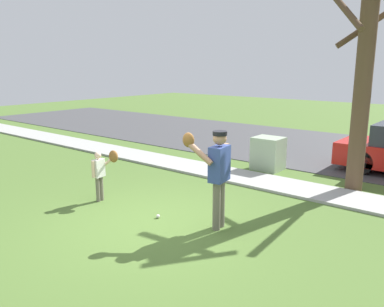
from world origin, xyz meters
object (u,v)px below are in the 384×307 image
person_child (102,169)px  utility_cabinet (268,153)px  person_adult (217,169)px  street_tree_near (364,74)px  baseball (158,216)px

person_child → utility_cabinet: size_ratio=1.22×
person_child → person_adult: bearing=-1.1°
street_tree_near → utility_cabinet: bearing=170.5°
person_child → utility_cabinet: 4.83m
person_adult → baseball: bearing=7.9°
utility_cabinet → street_tree_near: size_ratio=0.18×
person_child → baseball: 1.73m
street_tree_near → baseball: bearing=-119.5°
baseball → person_child: bearing=-179.2°
person_adult → person_child: 2.77m
baseball → person_adult: bearing=16.3°
utility_cabinet → street_tree_near: bearing=-9.5°
person_adult → street_tree_near: 4.31m
person_adult → baseball: (-1.13, -0.33, -1.06)m
person_child → street_tree_near: bearing=38.2°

